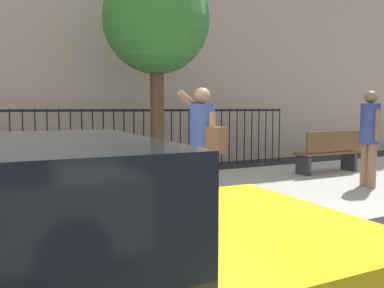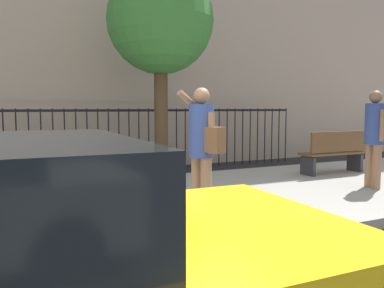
# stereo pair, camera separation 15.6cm
# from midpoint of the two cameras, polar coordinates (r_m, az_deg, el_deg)

# --- Properties ---
(ground_plane) EXTENTS (60.00, 60.00, 0.00)m
(ground_plane) POSITION_cam_midpoint_polar(r_m,az_deg,el_deg) (4.12, -0.26, -17.61)
(ground_plane) COLOR black
(sidewalk) EXTENTS (28.00, 4.40, 0.15)m
(sidewalk) POSITION_cam_midpoint_polar(r_m,az_deg,el_deg) (6.06, -9.17, -9.40)
(sidewalk) COLOR #9E9B93
(sidewalk) RESTS_ON ground
(iron_fence) EXTENTS (12.03, 0.04, 1.60)m
(iron_fence) POSITION_cam_midpoint_polar(r_m,az_deg,el_deg) (9.50, -15.43, 1.56)
(iron_fence) COLOR black
(iron_fence) RESTS_ON ground
(pedestrian_on_phone) EXTENTS (0.51, 0.71, 1.73)m
(pedestrian_on_phone) POSITION_cam_midpoint_polar(r_m,az_deg,el_deg) (5.26, 2.41, 0.41)
(pedestrian_on_phone) COLOR #936B4C
(pedestrian_on_phone) RESTS_ON sidewalk
(pedestrian_walking) EXTENTS (0.41, 0.48, 1.77)m
(pedestrian_walking) POSITION_cam_midpoint_polar(r_m,az_deg,el_deg) (7.78, 25.70, 1.52)
(pedestrian_walking) COLOR #936B4C
(pedestrian_walking) RESTS_ON sidewalk
(street_bench) EXTENTS (1.60, 0.45, 0.95)m
(street_bench) POSITION_cam_midpoint_polar(r_m,az_deg,el_deg) (9.22, 20.73, -1.01)
(street_bench) COLOR brown
(street_bench) RESTS_ON sidewalk
(street_tree_near) EXTENTS (2.31, 2.31, 4.65)m
(street_tree_near) POSITION_cam_midpoint_polar(r_m,az_deg,el_deg) (8.82, -4.13, 17.38)
(street_tree_near) COLOR #4C3823
(street_tree_near) RESTS_ON ground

